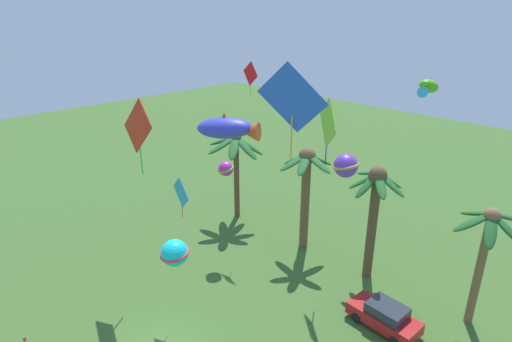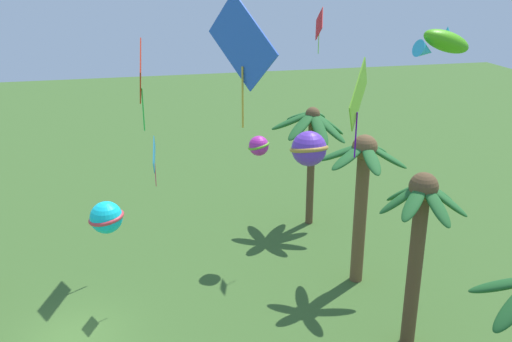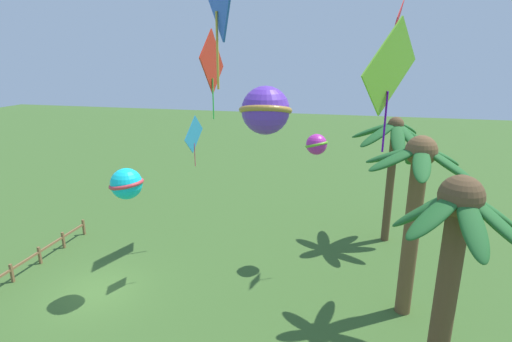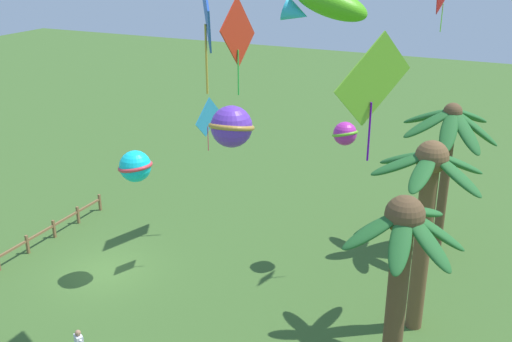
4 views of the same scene
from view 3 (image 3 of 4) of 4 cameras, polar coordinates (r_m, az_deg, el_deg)
The scene contains 12 objects.
ground_plane at distance 20.69m, azimuth -21.78°, elevation -15.76°, with size 120.00×120.00×0.00m, color #3D6028.
palm_tree_0 at distance 12.01m, azimuth 26.35°, elevation -10.59°, with size 3.78×3.48×7.69m.
palm_tree_1 at distance 16.78m, azimuth 21.97°, elevation -2.46°, with size 4.24×4.16×7.68m.
palm_tree_2 at distance 23.39m, azimuth 19.17°, elevation 3.61°, with size 4.75×4.67×7.35m.
rail_fence at distance 22.98m, azimuth -31.66°, elevation -12.14°, with size 11.03×0.12×0.95m.
kite_diamond_1 at distance 13.13m, azimuth 18.64°, elevation 13.69°, with size 2.45×1.74×4.12m.
kite_ball_2 at distance 19.90m, azimuth 8.67°, elevation 3.80°, with size 1.55×1.54×1.03m.
kite_ball_4 at distance 17.94m, azimuth -18.09°, elevation -1.74°, with size 1.64×1.64×1.35m.
kite_ball_5 at distance 9.95m, azimuth 1.38°, elevation 8.69°, with size 1.48×1.48×1.20m.
kite_diamond_7 at distance 18.59m, azimuth -8.90°, elevation 5.12°, with size 1.70×0.24×2.38m.
kite_diamond_8 at distance 21.64m, azimuth -6.32°, elevation 15.05°, with size 3.33×0.28×4.64m.
kite_diamond_9 at distance 20.57m, azimuth 19.76°, elevation 20.05°, with size 1.68×0.44×2.34m.
Camera 3 is at (14.02, 10.91, 10.61)m, focal length 27.89 mm.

